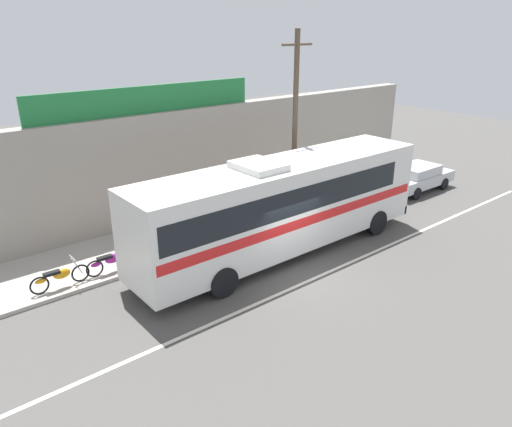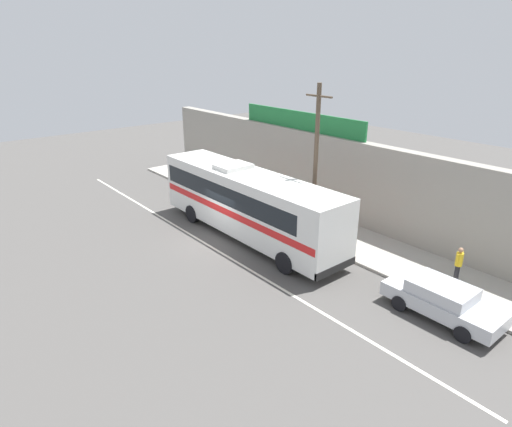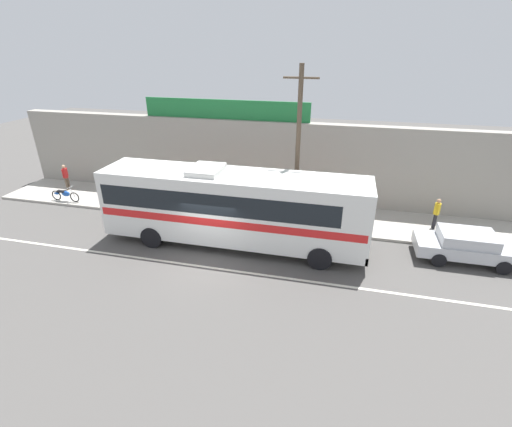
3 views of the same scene
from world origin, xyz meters
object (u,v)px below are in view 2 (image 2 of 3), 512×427
object	(u,v)px
parked_car	(442,300)
motorcycle_orange	(179,174)
motorcycle_black	(206,185)
pedestrian_far_left	(189,160)
intercity_bus	(247,200)
utility_pole	(316,163)
motorcycle_blue	(221,191)
pedestrian_by_curb	(459,262)

from	to	relation	value
parked_car	motorcycle_orange	size ratio (longest dim) A/B	2.29
motorcycle_orange	motorcycle_black	xyz separation A→B (m)	(3.69, 0.07, 0.00)
motorcycle_orange	parked_car	bearing A→B (deg)	-3.46
motorcycle_black	pedestrian_far_left	world-z (taller)	pedestrian_far_left
parked_car	pedestrian_far_left	distance (m)	23.18
intercity_bus	pedestrian_far_left	world-z (taller)	intercity_bus
utility_pole	pedestrian_far_left	distance (m)	15.57
intercity_bus	motorcycle_black	world-z (taller)	intercity_bus
motorcycle_black	motorcycle_orange	bearing A→B (deg)	-178.92
motorcycle_blue	pedestrian_by_curb	bearing A→B (deg)	4.96
pedestrian_far_left	utility_pole	bearing A→B (deg)	-6.96
intercity_bus	motorcycle_orange	world-z (taller)	intercity_bus
motorcycle_blue	pedestrian_far_left	bearing A→B (deg)	165.98
motorcycle_orange	motorcycle_black	size ratio (longest dim) A/B	0.98
motorcycle_black	parked_car	bearing A→B (deg)	-4.38
parked_car	motorcycle_blue	size ratio (longest dim) A/B	2.38
motorcycle_black	pedestrian_by_curb	bearing A→B (deg)	4.43
parked_car	motorcycle_blue	bearing A→B (deg)	175.17
pedestrian_by_curb	intercity_bus	bearing A→B (deg)	-158.89
utility_pole	pedestrian_by_curb	distance (m)	7.87
motorcycle_black	intercity_bus	bearing A→B (deg)	-17.70
parked_car	motorcycle_blue	world-z (taller)	parked_car
intercity_bus	pedestrian_by_curb	xyz separation A→B (m)	(9.73, 3.76, -0.98)
motorcycle_blue	pedestrian_by_curb	xyz separation A→B (m)	(15.54, 1.35, 0.52)
utility_pole	pedestrian_by_curb	world-z (taller)	utility_pole
parked_car	motorcycle_orange	distance (m)	21.84
motorcycle_black	pedestrian_far_left	size ratio (longest dim) A/B	1.17
utility_pole	pedestrian_by_curb	xyz separation A→B (m)	(7.04, 1.54, -3.15)
utility_pole	motorcycle_orange	distance (m)	14.43
motorcycle_orange	pedestrian_far_left	world-z (taller)	pedestrian_far_left
motorcycle_black	pedestrian_far_left	bearing A→B (deg)	161.31
intercity_bus	motorcycle_black	xyz separation A→B (m)	(-7.57, 2.42, -1.50)
utility_pole	intercity_bus	bearing A→B (deg)	-140.43
pedestrian_by_curb	parked_car	bearing A→B (deg)	-73.58
motorcycle_blue	pedestrian_by_curb	size ratio (longest dim) A/B	1.12
intercity_bus	parked_car	xyz separation A→B (m)	(10.53, 1.03, -1.33)
parked_car	motorcycle_black	size ratio (longest dim) A/B	2.24
parked_car	motorcycle_blue	xyz separation A→B (m)	(-16.34, 1.38, -0.17)
motorcycle_black	pedestrian_far_left	xyz separation A→B (m)	(-4.88, 1.65, 0.54)
parked_car	pedestrian_by_curb	xyz separation A→B (m)	(-0.80, 2.73, 0.35)
pedestrian_by_curb	pedestrian_far_left	bearing A→B (deg)	179.20
utility_pole	motorcycle_blue	size ratio (longest dim) A/B	4.33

